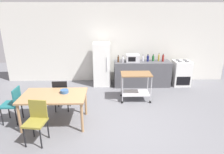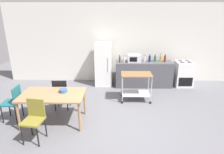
{
  "view_description": "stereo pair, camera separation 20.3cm",
  "coord_description": "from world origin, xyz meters",
  "px_view_note": "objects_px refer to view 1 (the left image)",
  "views": [
    {
      "loc": [
        -0.34,
        -4.09,
        2.62
      ],
      "look_at": [
        -0.22,
        1.2,
        0.8
      ],
      "focal_mm": 31.06,
      "sensor_mm": 36.0,
      "label": 1
    },
    {
      "loc": [
        -0.14,
        -4.09,
        2.62
      ],
      "look_at": [
        -0.22,
        1.2,
        0.8
      ],
      "focal_mm": 31.06,
      "sensor_mm": 36.0,
      "label": 2
    }
  ],
  "objects_px": {
    "refrigerator": "(102,64)",
    "fruit_bowl": "(64,91)",
    "chair_black": "(61,93)",
    "chair_olive": "(36,119)",
    "bottle_soda": "(148,58)",
    "bottle_vinegar": "(118,59)",
    "bottle_wine": "(143,59)",
    "stove_oven": "(181,73)",
    "dining_table": "(54,98)",
    "microwave": "(133,58)",
    "bottle_olive_oil": "(159,58)",
    "bottle_hot_sauce": "(153,58)",
    "kitchen_cart": "(136,82)",
    "bottle_soy_sauce": "(123,60)",
    "bottle_sparkling_water": "(163,58)",
    "chair_teal": "(13,103)"
  },
  "relations": [
    {
      "from": "bottle_sparkling_water",
      "to": "chair_black",
      "type": "bearing_deg",
      "value": -149.93
    },
    {
      "from": "stove_oven",
      "to": "bottle_sparkling_water",
      "type": "height_order",
      "value": "bottle_sparkling_water"
    },
    {
      "from": "refrigerator",
      "to": "fruit_bowl",
      "type": "relative_size",
      "value": 7.85
    },
    {
      "from": "chair_black",
      "to": "fruit_bowl",
      "type": "height_order",
      "value": "chair_black"
    },
    {
      "from": "chair_olive",
      "to": "refrigerator",
      "type": "xyz_separation_m",
      "value": [
        1.26,
        3.29,
        0.26
      ]
    },
    {
      "from": "bottle_sparkling_water",
      "to": "bottle_wine",
      "type": "bearing_deg",
      "value": 174.55
    },
    {
      "from": "bottle_olive_oil",
      "to": "fruit_bowl",
      "type": "relative_size",
      "value": 1.47
    },
    {
      "from": "chair_olive",
      "to": "chair_teal",
      "type": "relative_size",
      "value": 1.0
    },
    {
      "from": "stove_oven",
      "to": "chair_olive",
      "type": "bearing_deg",
      "value": -142.31
    },
    {
      "from": "chair_olive",
      "to": "dining_table",
      "type": "bearing_deg",
      "value": 81.87
    },
    {
      "from": "bottle_soda",
      "to": "bottle_hot_sauce",
      "type": "bearing_deg",
      "value": 13.33
    },
    {
      "from": "chair_black",
      "to": "stove_oven",
      "type": "relative_size",
      "value": 0.97
    },
    {
      "from": "chair_teal",
      "to": "bottle_soda",
      "type": "xyz_separation_m",
      "value": [
        3.72,
        2.45,
        0.49
      ]
    },
    {
      "from": "bottle_wine",
      "to": "dining_table",
      "type": "bearing_deg",
      "value": -134.66
    },
    {
      "from": "dining_table",
      "to": "bottle_soy_sauce",
      "type": "relative_size",
      "value": 6.55
    },
    {
      "from": "bottle_soy_sauce",
      "to": "microwave",
      "type": "bearing_deg",
      "value": 11.01
    },
    {
      "from": "chair_teal",
      "to": "stove_oven",
      "type": "relative_size",
      "value": 0.97
    },
    {
      "from": "stove_oven",
      "to": "bottle_vinegar",
      "type": "distance_m",
      "value": 2.39
    },
    {
      "from": "dining_table",
      "to": "bottle_vinegar",
      "type": "relative_size",
      "value": 5.66
    },
    {
      "from": "bottle_vinegar",
      "to": "microwave",
      "type": "distance_m",
      "value": 0.52
    },
    {
      "from": "dining_table",
      "to": "stove_oven",
      "type": "bearing_deg",
      "value": 32.56
    },
    {
      "from": "chair_black",
      "to": "bottle_vinegar",
      "type": "height_order",
      "value": "bottle_vinegar"
    },
    {
      "from": "dining_table",
      "to": "bottle_soy_sauce",
      "type": "bearing_deg",
      "value": 53.23
    },
    {
      "from": "kitchen_cart",
      "to": "bottle_soy_sauce",
      "type": "distance_m",
      "value": 1.26
    },
    {
      "from": "refrigerator",
      "to": "bottle_vinegar",
      "type": "relative_size",
      "value": 5.85
    },
    {
      "from": "stove_oven",
      "to": "bottle_hot_sauce",
      "type": "relative_size",
      "value": 3.82
    },
    {
      "from": "bottle_soda",
      "to": "dining_table",
      "type": "bearing_deg",
      "value": -136.92
    },
    {
      "from": "chair_olive",
      "to": "chair_black",
      "type": "distance_m",
      "value": 1.34
    },
    {
      "from": "bottle_wine",
      "to": "kitchen_cart",
      "type": "bearing_deg",
      "value": -108.08
    },
    {
      "from": "refrigerator",
      "to": "bottle_soda",
      "type": "relative_size",
      "value": 6.14
    },
    {
      "from": "microwave",
      "to": "bottle_wine",
      "type": "bearing_deg",
      "value": 12.49
    },
    {
      "from": "chair_olive",
      "to": "bottle_soda",
      "type": "relative_size",
      "value": 3.52
    },
    {
      "from": "chair_teal",
      "to": "microwave",
      "type": "height_order",
      "value": "microwave"
    },
    {
      "from": "refrigerator",
      "to": "bottle_wine",
      "type": "relative_size",
      "value": 6.77
    },
    {
      "from": "chair_olive",
      "to": "bottle_olive_oil",
      "type": "relative_size",
      "value": 3.06
    },
    {
      "from": "bottle_wine",
      "to": "stove_oven",
      "type": "bearing_deg",
      "value": -1.65
    },
    {
      "from": "chair_teal",
      "to": "chair_black",
      "type": "bearing_deg",
      "value": 118.23
    },
    {
      "from": "chair_olive",
      "to": "bottle_vinegar",
      "type": "xyz_separation_m",
      "value": [
        1.84,
        3.09,
        0.49
      ]
    },
    {
      "from": "refrigerator",
      "to": "kitchen_cart",
      "type": "relative_size",
      "value": 1.7
    },
    {
      "from": "refrigerator",
      "to": "microwave",
      "type": "height_order",
      "value": "refrigerator"
    },
    {
      "from": "bottle_soy_sauce",
      "to": "dining_table",
      "type": "bearing_deg",
      "value": -126.77
    },
    {
      "from": "chair_olive",
      "to": "kitchen_cart",
      "type": "bearing_deg",
      "value": 48.1
    },
    {
      "from": "dining_table",
      "to": "chair_teal",
      "type": "bearing_deg",
      "value": 175.3
    },
    {
      "from": "microwave",
      "to": "bottle_olive_oil",
      "type": "relative_size",
      "value": 1.58
    },
    {
      "from": "chair_black",
      "to": "chair_olive",
      "type": "bearing_deg",
      "value": 79.64
    },
    {
      "from": "kitchen_cart",
      "to": "bottle_vinegar",
      "type": "bearing_deg",
      "value": 112.73
    },
    {
      "from": "bottle_sparkling_water",
      "to": "fruit_bowl",
      "type": "distance_m",
      "value": 3.85
    },
    {
      "from": "dining_table",
      "to": "bottle_wine",
      "type": "bearing_deg",
      "value": 45.34
    },
    {
      "from": "bottle_vinegar",
      "to": "fruit_bowl",
      "type": "relative_size",
      "value": 1.34
    },
    {
      "from": "kitchen_cart",
      "to": "bottle_hot_sauce",
      "type": "xyz_separation_m",
      "value": [
        0.79,
        1.3,
        0.43
      ]
    }
  ]
}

